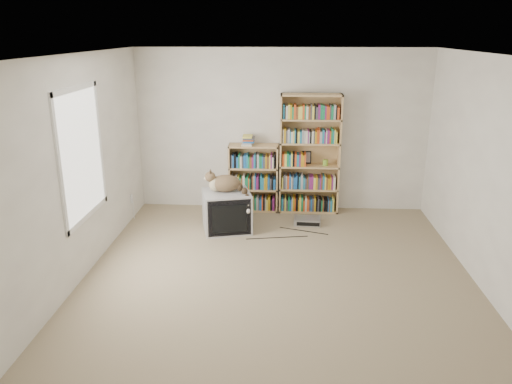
# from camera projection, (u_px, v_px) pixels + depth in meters

# --- Properties ---
(floor) EXTENTS (4.50, 5.00, 0.01)m
(floor) POSITION_uv_depth(u_px,v_px,m) (278.00, 279.00, 5.75)
(floor) COLOR gray
(floor) RESTS_ON ground
(wall_back) EXTENTS (4.50, 0.02, 2.50)m
(wall_back) POSITION_uv_depth(u_px,v_px,m) (282.00, 131.00, 7.74)
(wall_back) COLOR silver
(wall_back) RESTS_ON floor
(wall_front) EXTENTS (4.50, 0.02, 2.50)m
(wall_front) POSITION_uv_depth(u_px,v_px,m) (273.00, 289.00, 2.99)
(wall_front) COLOR silver
(wall_front) RESTS_ON floor
(wall_left) EXTENTS (0.02, 5.00, 2.50)m
(wall_left) POSITION_uv_depth(u_px,v_px,m) (75.00, 172.00, 5.49)
(wall_left) COLOR silver
(wall_left) RESTS_ON floor
(wall_right) EXTENTS (0.02, 5.00, 2.50)m
(wall_right) POSITION_uv_depth(u_px,v_px,m) (493.00, 178.00, 5.24)
(wall_right) COLOR silver
(wall_right) RESTS_ON floor
(ceiling) EXTENTS (4.50, 5.00, 0.02)m
(ceiling) POSITION_uv_depth(u_px,v_px,m) (281.00, 55.00, 4.98)
(ceiling) COLOR white
(ceiling) RESTS_ON wall_back
(window) EXTENTS (0.02, 1.22, 1.52)m
(window) POSITION_uv_depth(u_px,v_px,m) (82.00, 154.00, 5.63)
(window) COLOR white
(window) RESTS_ON wall_left
(crt_tv) EXTENTS (0.77, 0.73, 0.57)m
(crt_tv) POSITION_uv_depth(u_px,v_px,m) (227.00, 211.00, 7.11)
(crt_tv) COLOR #AEAEB0
(crt_tv) RESTS_ON floor
(cat) EXTENTS (0.68, 0.47, 0.52)m
(cat) POSITION_uv_depth(u_px,v_px,m) (229.00, 186.00, 7.00)
(cat) COLOR #362416
(cat) RESTS_ON crt_tv
(bookcase_tall) EXTENTS (0.92, 0.30, 1.84)m
(bookcase_tall) POSITION_uv_depth(u_px,v_px,m) (309.00, 157.00, 7.70)
(bookcase_tall) COLOR tan
(bookcase_tall) RESTS_ON floor
(bookcase_short) EXTENTS (0.77, 0.30, 1.06)m
(bookcase_short) POSITION_uv_depth(u_px,v_px,m) (254.00, 180.00, 7.86)
(bookcase_short) COLOR tan
(bookcase_short) RESTS_ON floor
(book_stack) EXTENTS (0.18, 0.23, 0.15)m
(book_stack) POSITION_uv_depth(u_px,v_px,m) (248.00, 140.00, 7.63)
(book_stack) COLOR #D54B1C
(book_stack) RESTS_ON bookcase_short
(green_mug) EXTENTS (0.08, 0.08, 0.09)m
(green_mug) POSITION_uv_depth(u_px,v_px,m) (325.00, 162.00, 7.69)
(green_mug) COLOR #79AB30
(green_mug) RESTS_ON bookcase_tall
(framed_print) EXTENTS (0.15, 0.05, 0.20)m
(framed_print) POSITION_uv_depth(u_px,v_px,m) (306.00, 157.00, 7.78)
(framed_print) COLOR black
(framed_print) RESTS_ON bookcase_tall
(dvd_player) EXTENTS (0.41, 0.30, 0.09)m
(dvd_player) POSITION_uv_depth(u_px,v_px,m) (307.00, 221.00, 7.39)
(dvd_player) COLOR #ADACB1
(dvd_player) RESTS_ON floor
(wall_outlet) EXTENTS (0.01, 0.08, 0.13)m
(wall_outlet) POSITION_uv_depth(u_px,v_px,m) (131.00, 199.00, 7.50)
(wall_outlet) COLOR silver
(wall_outlet) RESTS_ON wall_left
(floor_cables) EXTENTS (1.20, 0.70, 0.01)m
(floor_cables) POSITION_uv_depth(u_px,v_px,m) (288.00, 236.00, 6.94)
(floor_cables) COLOR black
(floor_cables) RESTS_ON floor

